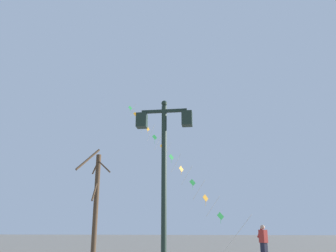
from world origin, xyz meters
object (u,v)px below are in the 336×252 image
at_px(kite_train, 167,152).
at_px(bare_tree, 95,203).
at_px(kite_flyer, 263,242).
at_px(twin_lantern_lamp_post, 164,154).

height_order(kite_train, bare_tree, kite_train).
height_order(kite_train, kite_flyer, kite_train).
xyz_separation_m(kite_train, bare_tree, (-1.64, -11.24, -4.73)).
distance_m(kite_train, bare_tree, 12.30).
bearing_deg(twin_lantern_lamp_post, bare_tree, 122.88).
height_order(twin_lantern_lamp_post, kite_flyer, twin_lantern_lamp_post).
distance_m(twin_lantern_lamp_post, bare_tree, 7.53).
xyz_separation_m(twin_lantern_lamp_post, kite_flyer, (3.49, 9.01, -2.53)).
bearing_deg(kite_train, kite_flyer, -55.23).
bearing_deg(twin_lantern_lamp_post, kite_train, 97.89).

